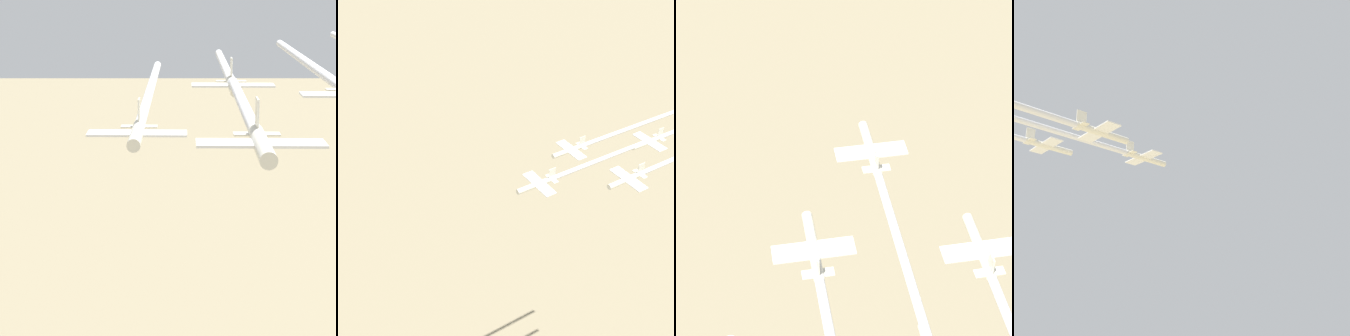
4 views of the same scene
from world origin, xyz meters
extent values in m
cylinder|color=silver|center=(-24.81, -11.56, 114.61)|extent=(7.87, 7.85, 1.21)
cube|color=white|center=(-24.34, -12.03, 114.61)|extent=(8.40, 8.42, 0.20)
cube|color=silver|center=(-21.92, -14.44, 116.13)|extent=(1.36, 1.35, 2.42)
cube|color=silver|center=(-21.92, -14.44, 114.61)|extent=(3.35, 3.35, 0.13)
cylinder|color=silver|center=(-6.07, -16.39, 112.01)|extent=(7.87, 7.85, 1.21)
cube|color=white|center=(-5.60, -16.85, 112.01)|extent=(8.40, 8.42, 0.20)
cube|color=silver|center=(-3.18, -19.26, 113.52)|extent=(1.36, 1.35, 2.42)
cube|color=silver|center=(-3.18, -19.26, 112.01)|extent=(3.35, 3.35, 0.13)
cylinder|color=silver|center=(-1.18, -35.12, 114.26)|extent=(7.87, 7.85, 1.21)
cube|color=white|center=(-0.71, -35.58, 114.26)|extent=(8.40, 8.42, 0.20)
cube|color=silver|center=(1.71, -37.99, 115.78)|extent=(1.36, 1.35, 2.42)
cube|color=silver|center=(1.71, -37.99, 114.26)|extent=(3.35, 3.35, 0.13)
cylinder|color=white|center=(-10.89, -25.43, 114.61)|extent=(21.54, 21.47, 1.03)
cylinder|color=white|center=(2.06, -52.19, 115.67)|extent=(37.69, 37.57, 1.07)
cylinder|color=white|center=(16.45, -38.83, 112.01)|extent=(38.78, 38.65, 1.09)
cylinder|color=white|center=(14.28, -50.52, 114.26)|extent=(24.65, 24.57, 1.07)
camera|label=1|loc=(-59.76, 31.05, 126.26)|focal=85.00mm
camera|label=2|loc=(-103.94, -23.84, 177.14)|focal=50.00mm
camera|label=3|loc=(17.77, -77.45, 180.86)|focal=85.00mm
camera|label=4|loc=(64.16, 0.73, 80.01)|focal=50.00mm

